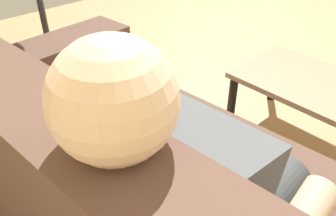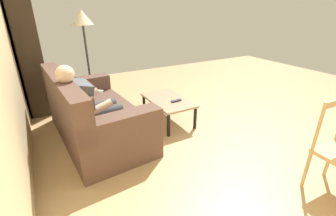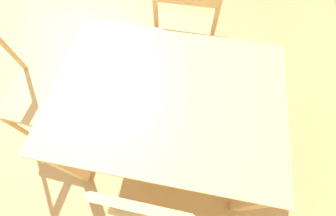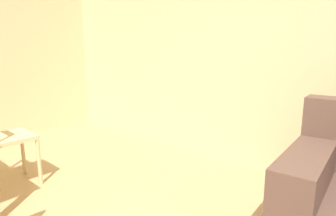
% 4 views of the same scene
% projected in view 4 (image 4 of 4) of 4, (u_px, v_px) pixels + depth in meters
% --- Properties ---
extents(wall_back, '(7.08, 0.12, 2.68)m').
position_uv_depth(wall_back, '(294.00, 44.00, 2.71)').
color(wall_back, '#D1BC8C').
rests_on(wall_back, ground_plane).
extents(dining_chair_near_wall, '(0.42, 0.42, 0.91)m').
position_uv_depth(dining_chair_near_wall, '(4.00, 139.00, 2.65)').
color(dining_chair_near_wall, '#D1B27F').
rests_on(dining_chair_near_wall, ground_plane).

